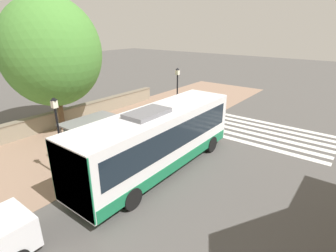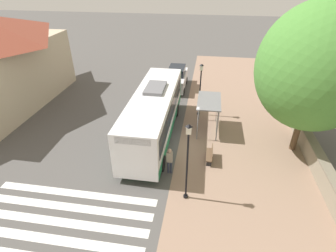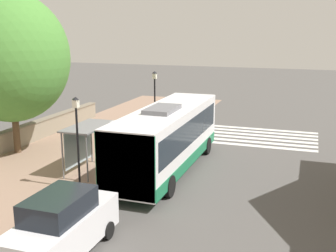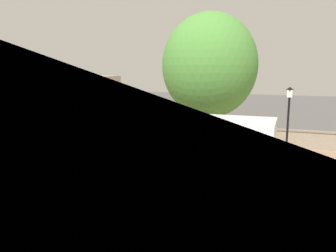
{
  "view_description": "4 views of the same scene",
  "coord_description": "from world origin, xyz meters",
  "px_view_note": "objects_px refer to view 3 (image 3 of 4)",
  "views": [
    {
      "loc": [
        10.1,
        -10.74,
        7.41
      ],
      "look_at": [
        0.86,
        1.29,
        1.63
      ],
      "focal_mm": 28.0,
      "sensor_mm": 36.0,
      "label": 1
    },
    {
      "loc": [
        -1.57,
        14.93,
        10.66
      ],
      "look_at": [
        0.92,
        -1.06,
        0.85
      ],
      "focal_mm": 28.0,
      "sensor_mm": 36.0,
      "label": 2
    },
    {
      "loc": [
        8.85,
        -20.93,
        7.38
      ],
      "look_at": [
        1.3,
        0.94,
        1.97
      ],
      "focal_mm": 45.0,
      "sensor_mm": 36.0,
      "label": 3
    },
    {
      "loc": [
        15.73,
        4.83,
        5.42
      ],
      "look_at": [
        -1.4,
        -1.59,
        2.28
      ],
      "focal_mm": 35.0,
      "sensor_mm": 36.0,
      "label": 4
    }
  ],
  "objects_px": {
    "pedestrian": "(162,132)",
    "street_lamp_near": "(155,100)",
    "street_lamp_far": "(77,135)",
    "shade_tree": "(10,57)",
    "bus_shelter": "(86,133)",
    "parked_car_behind_bus": "(62,227)",
    "bench": "(116,144)",
    "bus": "(167,137)"
  },
  "relations": [
    {
      "from": "street_lamp_near",
      "to": "shade_tree",
      "type": "xyz_separation_m",
      "value": [
        -6.79,
        -5.56,
        2.99
      ]
    },
    {
      "from": "bus_shelter",
      "to": "bench",
      "type": "distance_m",
      "value": 4.1
    },
    {
      "from": "pedestrian",
      "to": "bench",
      "type": "xyz_separation_m",
      "value": [
        -2.39,
        -1.55,
        -0.58
      ]
    },
    {
      "from": "bus",
      "to": "bench",
      "type": "distance_m",
      "value": 4.93
    },
    {
      "from": "parked_car_behind_bus",
      "to": "bus",
      "type": "bearing_deg",
      "value": 87.01
    },
    {
      "from": "parked_car_behind_bus",
      "to": "bench",
      "type": "bearing_deg",
      "value": 107.49
    },
    {
      "from": "street_lamp_far",
      "to": "parked_car_behind_bus",
      "type": "xyz_separation_m",
      "value": [
        2.56,
        -5.39,
        -1.55
      ]
    },
    {
      "from": "pedestrian",
      "to": "street_lamp_near",
      "type": "bearing_deg",
      "value": 121.95
    },
    {
      "from": "bus_shelter",
      "to": "street_lamp_near",
      "type": "distance_m",
      "value": 7.29
    },
    {
      "from": "bench",
      "to": "bus",
      "type": "bearing_deg",
      "value": -29.82
    },
    {
      "from": "bench",
      "to": "pedestrian",
      "type": "bearing_deg",
      "value": 32.93
    },
    {
      "from": "street_lamp_near",
      "to": "shade_tree",
      "type": "distance_m",
      "value": 9.27
    },
    {
      "from": "parked_car_behind_bus",
      "to": "bus_shelter",
      "type": "bearing_deg",
      "value": 114.27
    },
    {
      "from": "shade_tree",
      "to": "street_lamp_far",
      "type": "bearing_deg",
      "value": -30.87
    },
    {
      "from": "pedestrian",
      "to": "shade_tree",
      "type": "xyz_separation_m",
      "value": [
        -7.95,
        -3.7,
        4.67
      ]
    },
    {
      "from": "street_lamp_near",
      "to": "parked_car_behind_bus",
      "type": "height_order",
      "value": "street_lamp_near"
    },
    {
      "from": "bus_shelter",
      "to": "street_lamp_far",
      "type": "relative_size",
      "value": 0.73
    },
    {
      "from": "shade_tree",
      "to": "pedestrian",
      "type": "bearing_deg",
      "value": 24.97
    },
    {
      "from": "street_lamp_far",
      "to": "parked_car_behind_bus",
      "type": "relative_size",
      "value": 0.94
    },
    {
      "from": "street_lamp_far",
      "to": "street_lamp_near",
      "type": "bearing_deg",
      "value": 89.02
    },
    {
      "from": "parked_car_behind_bus",
      "to": "street_lamp_far",
      "type": "bearing_deg",
      "value": 115.42
    },
    {
      "from": "street_lamp_far",
      "to": "bus_shelter",
      "type": "bearing_deg",
      "value": 111.53
    },
    {
      "from": "street_lamp_far",
      "to": "shade_tree",
      "type": "bearing_deg",
      "value": 149.13
    },
    {
      "from": "bench",
      "to": "street_lamp_far",
      "type": "relative_size",
      "value": 0.33
    },
    {
      "from": "street_lamp_far",
      "to": "shade_tree",
      "type": "xyz_separation_m",
      "value": [
        -6.63,
        3.96,
        3.12
      ]
    },
    {
      "from": "bus",
      "to": "street_lamp_far",
      "type": "xyz_separation_m",
      "value": [
        -3.04,
        -3.76,
        0.75
      ]
    },
    {
      "from": "street_lamp_near",
      "to": "parked_car_behind_bus",
      "type": "bearing_deg",
      "value": -80.86
    },
    {
      "from": "street_lamp_far",
      "to": "parked_car_behind_bus",
      "type": "height_order",
      "value": "street_lamp_far"
    },
    {
      "from": "bench",
      "to": "street_lamp_far",
      "type": "height_order",
      "value": "street_lamp_far"
    },
    {
      "from": "bench",
      "to": "shade_tree",
      "type": "relative_size",
      "value": 0.15
    },
    {
      "from": "pedestrian",
      "to": "shade_tree",
      "type": "distance_m",
      "value": 9.93
    },
    {
      "from": "bench",
      "to": "street_lamp_near",
      "type": "distance_m",
      "value": 4.27
    },
    {
      "from": "pedestrian",
      "to": "bench",
      "type": "distance_m",
      "value": 2.9
    },
    {
      "from": "pedestrian",
      "to": "street_lamp_far",
      "type": "height_order",
      "value": "street_lamp_far"
    },
    {
      "from": "parked_car_behind_bus",
      "to": "pedestrian",
      "type": "bearing_deg",
      "value": 95.42
    },
    {
      "from": "bus",
      "to": "street_lamp_near",
      "type": "height_order",
      "value": "street_lamp_near"
    },
    {
      "from": "street_lamp_far",
      "to": "pedestrian",
      "type": "bearing_deg",
      "value": 80.21
    },
    {
      "from": "pedestrian",
      "to": "parked_car_behind_bus",
      "type": "relative_size",
      "value": 0.38
    },
    {
      "from": "street_lamp_far",
      "to": "bus",
      "type": "bearing_deg",
      "value": 51.08
    },
    {
      "from": "bus",
      "to": "parked_car_behind_bus",
      "type": "relative_size",
      "value": 2.28
    },
    {
      "from": "bus",
      "to": "street_lamp_far",
      "type": "relative_size",
      "value": 2.42
    },
    {
      "from": "bus_shelter",
      "to": "shade_tree",
      "type": "distance_m",
      "value": 6.96
    }
  ]
}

